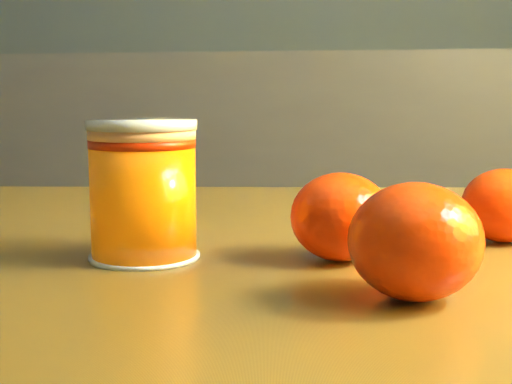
# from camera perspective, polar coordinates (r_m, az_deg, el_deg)

# --- Properties ---
(kitchen_counter) EXTENTS (3.15, 0.60, 0.90)m
(kitchen_counter) POSITION_cam_1_polar(r_m,az_deg,el_deg) (2.17, -10.75, -1.49)
(kitchen_counter) COLOR #434448
(kitchen_counter) RESTS_ON ground
(table) EXTENTS (1.02, 0.80, 0.69)m
(table) POSITION_cam_1_polar(r_m,az_deg,el_deg) (0.58, 13.89, -12.80)
(table) COLOR brown
(table) RESTS_ON ground
(juice_glass) EXTENTS (0.08, 0.08, 0.09)m
(juice_glass) POSITION_cam_1_polar(r_m,az_deg,el_deg) (0.49, -9.01, 0.10)
(juice_glass) COLOR #E86404
(juice_glass) RESTS_ON table
(orange_front) EXTENTS (0.07, 0.07, 0.06)m
(orange_front) POSITION_cam_1_polar(r_m,az_deg,el_deg) (0.49, 6.78, -1.98)
(orange_front) COLOR #FF3705
(orange_front) RESTS_ON table
(orange_back) EXTENTS (0.08, 0.08, 0.06)m
(orange_back) POSITION_cam_1_polar(r_m,az_deg,el_deg) (0.58, 19.23, -1.02)
(orange_back) COLOR #FF3705
(orange_back) RESTS_ON table
(orange_extra) EXTENTS (0.09, 0.09, 0.07)m
(orange_extra) POSITION_cam_1_polar(r_m,az_deg,el_deg) (0.40, 12.61, -3.88)
(orange_extra) COLOR #FF3705
(orange_extra) RESTS_ON table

